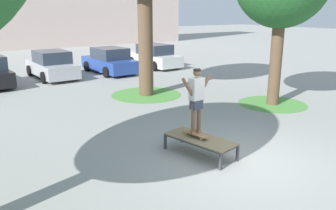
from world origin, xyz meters
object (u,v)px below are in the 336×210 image
object	(u,v)px
car_blue	(109,61)
car_white	(154,57)
car_silver	(52,65)
skater	(196,97)
skateboard	(196,134)
skate_box	(200,140)

from	to	relation	value
car_blue	car_white	size ratio (longest dim) A/B	0.99
car_silver	car_blue	size ratio (longest dim) A/B	1.00
skater	car_white	distance (m)	14.32
skateboard	car_white	xyz separation A→B (m)	(6.44, 12.76, 0.15)
skate_box	car_blue	bearing A→B (deg)	76.09
skate_box	skateboard	xyz separation A→B (m)	(-0.03, 0.15, 0.12)
car_silver	car_white	world-z (taller)	same
car_white	skater	bearing A→B (deg)	-116.77
skater	car_silver	world-z (taller)	skater
skateboard	car_blue	world-z (taller)	car_blue
skateboard	skater	distance (m)	0.99
car_blue	skater	bearing A→B (deg)	-104.21
skateboard	car_white	bearing A→B (deg)	63.23
car_silver	car_blue	bearing A→B (deg)	-4.84
skate_box	car_white	distance (m)	14.41
skater	car_blue	world-z (taller)	skater
skater	car_blue	distance (m)	12.80
car_silver	car_white	size ratio (longest dim) A/B	0.99
skater	car_white	xyz separation A→B (m)	(6.44, 12.76, -0.84)
car_blue	skateboard	bearing A→B (deg)	-104.20
car_white	car_silver	bearing A→B (deg)	-179.17
skater	car_blue	size ratio (longest dim) A/B	0.39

